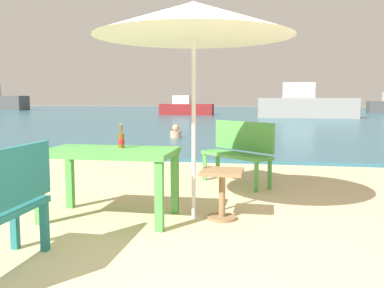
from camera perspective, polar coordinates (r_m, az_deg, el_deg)
ground_plane at (r=3.65m, az=-0.74°, el=-14.79°), size 120.00×120.00×0.00m
sea_water at (r=33.37m, az=9.43°, el=4.04°), size 120.00×50.00×0.08m
picnic_table_green at (r=4.62m, az=-11.07°, el=-2.06°), size 1.40×0.80×0.76m
beer_bottle_amber at (r=4.70m, az=-9.52°, el=0.62°), size 0.07×0.07×0.26m
patio_umbrella at (r=4.57m, az=0.23°, el=16.46°), size 2.10×2.10×2.30m
side_table_wood at (r=4.57m, az=4.09°, el=-5.82°), size 0.44×0.44×0.54m
bench_green_left at (r=6.42m, az=6.36°, el=-0.63°), size 1.15×1.05×0.95m
swimmer_person at (r=13.01m, az=-2.21°, el=1.57°), size 0.34×0.34×0.41m
boat_ferry at (r=29.92m, az=-0.85°, el=4.90°), size 3.77×1.03×1.37m
boat_barge at (r=26.57m, az=15.10°, el=5.08°), size 5.84×1.59×2.12m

